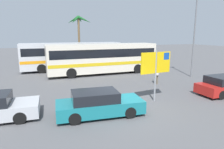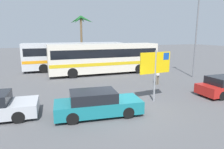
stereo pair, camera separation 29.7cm
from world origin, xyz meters
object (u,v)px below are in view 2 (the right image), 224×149
Objects in this scene: car_teal at (97,104)px; bus_front_coach at (104,57)px; bus_rear_coach at (74,55)px; ferry_sign at (156,65)px; pedestrian_near_sign at (158,73)px.

bus_front_coach is at bearing 75.63° from car_teal.
bus_rear_coach is at bearing 90.39° from car_teal.
car_teal is (-1.22, -14.36, -1.15)m from bus_rear_coach.
ferry_sign reaches higher than bus_rear_coach.
pedestrian_near_sign is (2.76, -6.04, -0.81)m from bus_front_coach.
bus_rear_coach reaches higher than car_teal.
bus_rear_coach is at bearing 124.27° from bus_front_coach.
ferry_sign is (2.80, -13.41, 0.54)m from bus_rear_coach.
ferry_sign reaches higher than bus_front_coach.
pedestrian_near_sign is (6.54, 4.56, 0.34)m from car_teal.
bus_front_coach and bus_rear_coach have the same top height.
bus_front_coach is 9.68m from ferry_sign.
ferry_sign is at bearing -88.55° from bus_front_coach.
car_teal is 7.98m from pedestrian_near_sign.
car_teal is at bearing -172.87° from ferry_sign.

